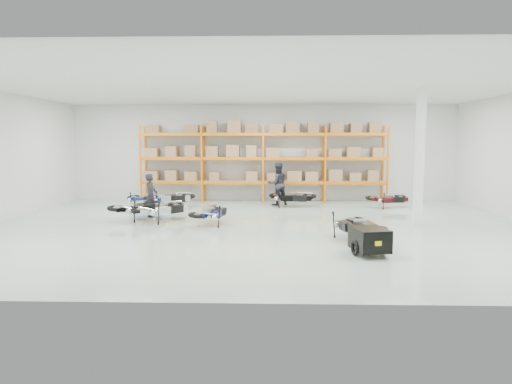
{
  "coord_description": "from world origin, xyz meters",
  "views": [
    {
      "loc": [
        0.25,
        -14.63,
        2.8
      ],
      "look_at": [
        -0.18,
        0.56,
        1.1
      ],
      "focal_mm": 32.0,
      "sensor_mm": 36.0,
      "label": 1
    }
  ],
  "objects_px": {
    "moto_blue_centre": "(211,210)",
    "moto_silver_left": "(163,205)",
    "moto_black_far_left": "(139,204)",
    "moto_back_d": "(389,196)",
    "moto_touring_right": "(357,222)",
    "moto_back_c": "(292,194)",
    "moto_back_b": "(170,195)",
    "moto_back_a": "(146,196)",
    "person_back": "(278,184)",
    "person_left": "(151,195)",
    "trailer": "(370,240)"
  },
  "relations": [
    {
      "from": "moto_blue_centre",
      "to": "moto_touring_right",
      "type": "distance_m",
      "value": 5.02
    },
    {
      "from": "moto_blue_centre",
      "to": "person_left",
      "type": "bearing_deg",
      "value": -19.17
    },
    {
      "from": "moto_blue_centre",
      "to": "moto_black_far_left",
      "type": "xyz_separation_m",
      "value": [
        -2.73,
        0.99,
        0.05
      ]
    },
    {
      "from": "moto_touring_right",
      "to": "person_back",
      "type": "relative_size",
      "value": 0.96
    },
    {
      "from": "moto_silver_left",
      "to": "moto_back_c",
      "type": "bearing_deg",
      "value": -99.9
    },
    {
      "from": "moto_back_c",
      "to": "moto_black_far_left",
      "type": "bearing_deg",
      "value": 129.2
    },
    {
      "from": "moto_back_a",
      "to": "person_back",
      "type": "height_order",
      "value": "person_back"
    },
    {
      "from": "moto_touring_right",
      "to": "moto_back_c",
      "type": "height_order",
      "value": "moto_touring_right"
    },
    {
      "from": "moto_touring_right",
      "to": "person_back",
      "type": "xyz_separation_m",
      "value": [
        -2.1,
        7.21,
        0.38
      ]
    },
    {
      "from": "person_back",
      "to": "moto_black_far_left",
      "type": "bearing_deg",
      "value": 17.5
    },
    {
      "from": "moto_back_a",
      "to": "person_left",
      "type": "xyz_separation_m",
      "value": [
        0.77,
        -2.13,
        0.31
      ]
    },
    {
      "from": "moto_black_far_left",
      "to": "moto_back_c",
      "type": "xyz_separation_m",
      "value": [
        5.66,
        3.32,
        -0.02
      ]
    },
    {
      "from": "person_left",
      "to": "moto_back_a",
      "type": "bearing_deg",
      "value": 25.72
    },
    {
      "from": "moto_black_far_left",
      "to": "moto_back_d",
      "type": "bearing_deg",
      "value": -122.55
    },
    {
      "from": "moto_touring_right",
      "to": "person_left",
      "type": "relative_size",
      "value": 1.12
    },
    {
      "from": "moto_back_b",
      "to": "person_left",
      "type": "distance_m",
      "value": 2.25
    },
    {
      "from": "moto_black_far_left",
      "to": "person_back",
      "type": "distance_m",
      "value": 6.35
    },
    {
      "from": "trailer",
      "to": "moto_back_c",
      "type": "relative_size",
      "value": 0.93
    },
    {
      "from": "person_left",
      "to": "moto_back_b",
      "type": "bearing_deg",
      "value": 0.08
    },
    {
      "from": "moto_black_far_left",
      "to": "moto_touring_right",
      "type": "xyz_separation_m",
      "value": [
        7.15,
        -3.38,
        -0.01
      ]
    },
    {
      "from": "trailer",
      "to": "moto_back_a",
      "type": "bearing_deg",
      "value": 122.52
    },
    {
      "from": "moto_blue_centre",
      "to": "person_back",
      "type": "xyz_separation_m",
      "value": [
        2.32,
        4.82,
        0.42
      ]
    },
    {
      "from": "moto_black_far_left",
      "to": "person_back",
      "type": "bearing_deg",
      "value": -103.16
    },
    {
      "from": "moto_black_far_left",
      "to": "moto_back_b",
      "type": "relative_size",
      "value": 1.03
    },
    {
      "from": "moto_silver_left",
      "to": "moto_back_a",
      "type": "distance_m",
      "value": 3.46
    },
    {
      "from": "moto_blue_centre",
      "to": "moto_touring_right",
      "type": "height_order",
      "value": "moto_touring_right"
    },
    {
      "from": "moto_back_d",
      "to": "moto_touring_right",
      "type": "bearing_deg",
      "value": 145.83
    },
    {
      "from": "moto_back_a",
      "to": "moto_touring_right",
      "type": "bearing_deg",
      "value": -117.26
    },
    {
      "from": "moto_back_b",
      "to": "person_back",
      "type": "distance_m",
      "value": 4.66
    },
    {
      "from": "moto_blue_centre",
      "to": "person_back",
      "type": "distance_m",
      "value": 5.36
    },
    {
      "from": "trailer",
      "to": "moto_back_b",
      "type": "xyz_separation_m",
      "value": [
        -6.64,
        7.86,
        0.16
      ]
    },
    {
      "from": "moto_back_c",
      "to": "person_left",
      "type": "distance_m",
      "value": 6.01
    },
    {
      "from": "moto_silver_left",
      "to": "moto_touring_right",
      "type": "bearing_deg",
      "value": -163.89
    },
    {
      "from": "trailer",
      "to": "moto_back_b",
      "type": "relative_size",
      "value": 0.92
    },
    {
      "from": "moto_silver_left",
      "to": "trailer",
      "type": "bearing_deg",
      "value": -174.58
    },
    {
      "from": "moto_back_b",
      "to": "person_left",
      "type": "bearing_deg",
      "value": 167.05
    },
    {
      "from": "moto_back_a",
      "to": "moto_back_d",
      "type": "height_order",
      "value": "moto_back_a"
    },
    {
      "from": "moto_black_far_left",
      "to": "moto_back_d",
      "type": "relative_size",
      "value": 1.15
    },
    {
      "from": "moto_blue_centre",
      "to": "moto_silver_left",
      "type": "relative_size",
      "value": 0.92
    },
    {
      "from": "trailer",
      "to": "moto_back_a",
      "type": "xyz_separation_m",
      "value": [
        -7.64,
        7.77,
        0.11
      ]
    },
    {
      "from": "moto_touring_right",
      "to": "moto_back_d",
      "type": "bearing_deg",
      "value": 55.78
    },
    {
      "from": "moto_back_d",
      "to": "moto_back_c",
      "type": "bearing_deg",
      "value": 74.34
    },
    {
      "from": "moto_touring_right",
      "to": "moto_back_a",
      "type": "bearing_deg",
      "value": 128.39
    },
    {
      "from": "moto_back_a",
      "to": "moto_back_c",
      "type": "xyz_separation_m",
      "value": [
        6.15,
        0.53,
        0.04
      ]
    },
    {
      "from": "moto_silver_left",
      "to": "moto_touring_right",
      "type": "height_order",
      "value": "moto_silver_left"
    },
    {
      "from": "moto_blue_centre",
      "to": "moto_back_b",
      "type": "relative_size",
      "value": 0.94
    },
    {
      "from": "moto_silver_left",
      "to": "moto_back_d",
      "type": "height_order",
      "value": "moto_silver_left"
    },
    {
      "from": "moto_black_far_left",
      "to": "moto_back_b",
      "type": "distance_m",
      "value": 2.93
    },
    {
      "from": "moto_black_far_left",
      "to": "moto_silver_left",
      "type": "bearing_deg",
      "value": -160.64
    },
    {
      "from": "moto_touring_right",
      "to": "trailer",
      "type": "distance_m",
      "value": 1.61
    }
  ]
}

